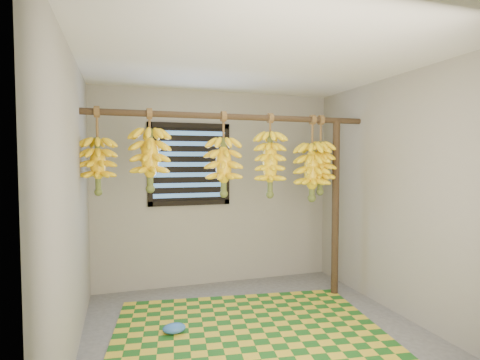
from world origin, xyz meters
name	(u,v)px	position (x,y,z in m)	size (l,w,h in m)	color
floor	(259,335)	(0.00, 0.00, -0.01)	(3.00, 3.00, 0.01)	#525252
ceiling	(259,60)	(0.00, 0.00, 2.40)	(3.00, 3.00, 0.01)	silver
wall_back	(217,188)	(0.00, 1.50, 1.20)	(3.00, 0.01, 2.40)	gray
wall_left	(71,207)	(-1.50, 0.00, 1.20)	(0.01, 3.00, 2.40)	gray
wall_right	(401,195)	(1.50, 0.00, 1.20)	(0.01, 3.00, 2.40)	gray
window	(189,164)	(-0.35, 1.48, 1.50)	(1.00, 0.04, 1.00)	black
hanging_pole	(236,117)	(0.00, 0.70, 2.00)	(0.06, 0.06, 3.00)	#44311F
support_post	(335,208)	(1.20, 0.70, 1.00)	(0.08, 0.08, 2.00)	#44311F
woven_mat	(250,334)	(-0.07, 0.02, 0.01)	(2.40, 1.92, 0.01)	#1B5819
plastic_bag	(174,328)	(-0.71, 0.24, 0.05)	(0.21, 0.15, 0.09)	#2F66B2
banana_bunch_a	(98,166)	(-1.35, 0.70, 1.50)	(0.33, 0.33, 0.82)	brown
banana_bunch_b	(150,160)	(-0.87, 0.70, 1.55)	(0.37, 0.37, 0.80)	brown
banana_bunch_c	(224,167)	(-0.13, 0.70, 1.48)	(0.37, 0.37, 0.87)	brown
banana_bunch_d	(270,164)	(0.39, 0.70, 1.51)	(0.32, 0.32, 0.89)	brown
banana_bunch_e	(312,172)	(0.89, 0.70, 1.42)	(0.39, 0.39, 0.95)	brown
banana_bunch_f	(320,167)	(1.00, 0.70, 1.47)	(0.30, 0.30, 0.88)	brown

